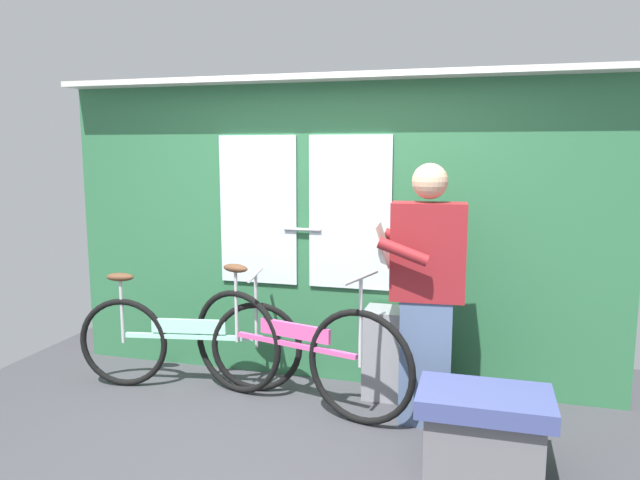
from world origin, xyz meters
TOP-DOWN VIEW (x-y plane):
  - ground_plane at (0.00, 0.00)m, footprint 5.12×3.92m
  - train_door_wall at (-0.01, 1.15)m, footprint 4.12×0.28m
  - bicycle_near_door at (-0.11, 0.59)m, footprint 1.67×0.59m
  - bicycle_leaning_behind at (-0.94, 0.68)m, footprint 1.62×0.46m
  - passenger_reading_newspaper at (0.74, 0.59)m, footprint 0.58×0.50m
  - trash_bin_by_wall at (0.52, 0.94)m, footprint 0.42×0.28m
  - bench_seat_corner at (1.12, 0.08)m, footprint 0.70×0.44m

SIDE VIEW (x-z plane):
  - ground_plane at x=0.00m, z-range -0.04..0.00m
  - bench_seat_corner at x=1.12m, z-range 0.02..0.47m
  - trash_bin_by_wall at x=0.52m, z-range 0.00..0.63m
  - bicycle_leaning_behind at x=-0.94m, z-range -0.08..0.78m
  - bicycle_near_door at x=-0.11m, z-range -0.08..0.87m
  - passenger_reading_newspaper at x=0.74m, z-range 0.04..1.68m
  - train_door_wall at x=-0.01m, z-range 0.05..2.27m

